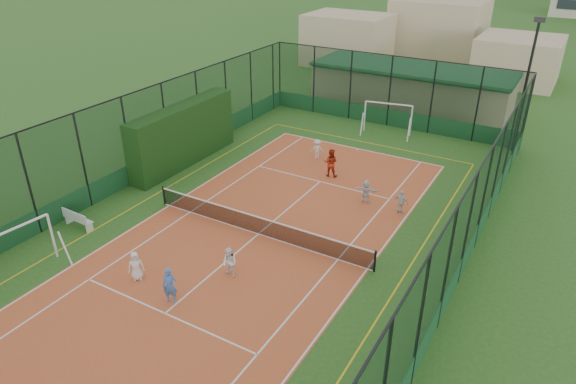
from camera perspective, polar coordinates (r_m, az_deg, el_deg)
name	(u,v)px	position (r m, az deg, el deg)	size (l,w,h in m)	color
ground	(258,234)	(24.21, -3.31, -4.71)	(300.00, 300.00, 0.00)	#2A541C
court_slab	(258,234)	(24.21, -3.31, -4.70)	(11.17, 23.97, 0.01)	#B94629
tennis_net	(258,225)	(23.93, -3.35, -3.64)	(11.67, 0.12, 1.06)	black
perimeter_fence	(257,187)	(22.97, -3.48, 0.57)	(18.12, 34.12, 5.00)	black
floodlight_ne	(525,88)	(34.81, 24.83, 10.47)	(0.60, 0.26, 8.25)	black
clubhouse	(411,87)	(42.16, 13.49, 11.27)	(15.20, 7.20, 3.15)	tan
hedge_left	(183,135)	(31.33, -11.54, 6.25)	(1.23, 8.20, 3.59)	black
white_bench	(78,218)	(26.46, -22.29, -2.72)	(1.70, 0.47, 0.95)	white
futsal_goal_near	(16,253)	(23.73, -27.98, -6.00)	(0.96, 3.32, 2.14)	white
futsal_goal_far	(388,119)	(36.25, 11.00, 8.02)	(3.29, 0.96, 2.12)	white
child_near_left	(136,266)	(21.87, -16.55, -7.87)	(0.62, 0.41, 1.28)	white
child_near_mid	(170,286)	(20.27, -13.00, -10.09)	(0.55, 0.36, 1.52)	#4474C2
child_near_right	(230,263)	(21.24, -6.50, -7.81)	(0.65, 0.51, 1.34)	white
child_far_left	(317,149)	(31.77, 3.26, 4.80)	(0.79, 0.46, 1.23)	silver
child_far_right	(401,202)	(26.17, 12.45, -1.09)	(0.74, 0.31, 1.26)	silver
child_far_back	(366,191)	(26.87, 8.67, 0.08)	(1.18, 0.38, 1.27)	silver
coach	(331,163)	(29.41, 4.77, 3.27)	(0.81, 0.63, 1.67)	#AE2912
tennis_balls	(293,230)	(24.43, 0.59, -4.21)	(2.58, 0.90, 0.07)	#CCE033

